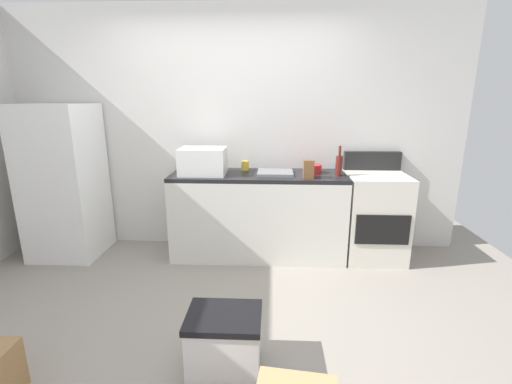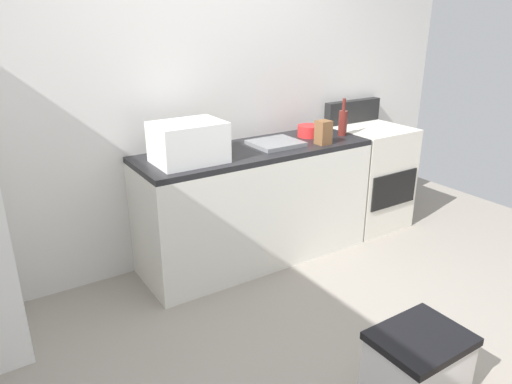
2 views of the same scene
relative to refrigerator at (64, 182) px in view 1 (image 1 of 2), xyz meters
The scene contains 12 objects.
ground_plane 2.24m from the refrigerator, 33.31° to the right, with size 6.00×6.00×0.00m, color gray.
wall_back 1.86m from the refrigerator, 12.88° to the left, with size 5.00×0.10×2.60m, color silver.
kitchen_counter 2.08m from the refrigerator, ahead, with size 1.80×0.60×0.90m.
refrigerator is the anchor object (origin of this frame).
stove_oven 3.29m from the refrigerator, ahead, with size 0.60×0.61×1.10m.
microwave 1.51m from the refrigerator, ahead, with size 0.46×0.34×0.27m, color white.
sink_basin 2.23m from the refrigerator, ahead, with size 0.36×0.32×0.03m, color slate.
wine_bottle 2.87m from the refrigerator, ahead, with size 0.07×0.07×0.30m.
coffee_mug 1.92m from the refrigerator, ahead, with size 0.08×0.08×0.10m, color gold.
knife_block 2.55m from the refrigerator, ahead, with size 0.10×0.10×0.18m, color brown.
mixing_bowl 2.62m from the refrigerator, ahead, with size 0.19×0.19×0.09m, color red.
storage_bin 2.60m from the refrigerator, 40.83° to the right, with size 0.46×0.36×0.38m.
Camera 1 is at (0.45, -2.39, 1.66)m, focal length 24.93 mm.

